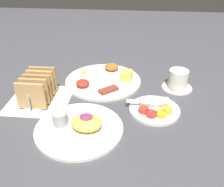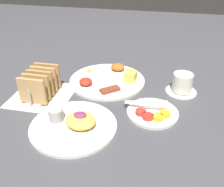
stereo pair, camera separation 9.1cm
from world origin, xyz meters
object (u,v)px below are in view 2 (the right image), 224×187
at_px(plate_breakfast, 108,79).
at_px(coffee_cup, 182,84).
at_px(plate_condiments, 152,111).
at_px(plate_foreground, 74,123).
at_px(toast_rack, 40,84).

xyz_separation_m(plate_breakfast, coffee_cup, (0.30, -0.03, 0.03)).
bearing_deg(plate_condiments, plate_foreground, -152.29).
distance_m(plate_condiments, plate_foreground, 0.27).
distance_m(plate_foreground, toast_rack, 0.24).
distance_m(plate_foreground, coffee_cup, 0.45).
bearing_deg(plate_foreground, plate_condiments, 27.71).
bearing_deg(plate_condiments, coffee_cup, 60.08).
xyz_separation_m(plate_foreground, toast_rack, (-0.18, 0.15, 0.04)).
height_order(plate_breakfast, coffee_cup, coffee_cup).
relative_size(plate_breakfast, coffee_cup, 2.62).
relative_size(plate_condiments, toast_rack, 1.04).
distance_m(plate_condiments, coffee_cup, 0.20).
distance_m(plate_breakfast, plate_condiments, 0.28).
bearing_deg(coffee_cup, plate_breakfast, 175.04).
bearing_deg(plate_breakfast, plate_foreground, -96.29).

